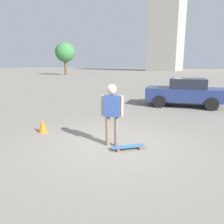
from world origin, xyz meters
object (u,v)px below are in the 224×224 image
Objects in this scene: person at (112,107)px; skateboard at (128,147)px; car_parked_near at (186,92)px; traffic_cone at (43,126)px.

skateboard is (-0.04, -0.53, -1.05)m from person.
car_parked_near is at bearing 71.83° from person.
person is at bearing -90.24° from traffic_cone.
skateboard is 0.19× the size of car_parked_near.
person is 2.84m from traffic_cone.
car_parked_near reaches higher than traffic_cone.
traffic_cone is at bearing -41.83° from skateboard.
traffic_cone reaches higher than skateboard.
person is at bearing 73.09° from car_parked_near.
skateboard is 7.29m from car_parked_near.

